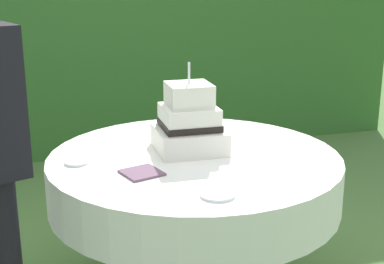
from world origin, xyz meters
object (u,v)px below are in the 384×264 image
(cake_table, at_px, (194,179))
(napkin_stack, at_px, (142,173))
(serving_plate_near, at_px, (218,195))
(wedding_cake, at_px, (190,123))
(serving_plate_far, at_px, (77,162))

(cake_table, relative_size, napkin_stack, 8.92)
(serving_plate_near, xyz_separation_m, napkin_stack, (-0.22, 0.32, -0.00))
(wedding_cake, height_order, napkin_stack, wedding_cake)
(wedding_cake, xyz_separation_m, napkin_stack, (-0.29, -0.25, -0.12))
(napkin_stack, bearing_deg, serving_plate_far, 138.91)
(napkin_stack, bearing_deg, wedding_cake, 41.19)
(wedding_cake, distance_m, napkin_stack, 0.40)
(cake_table, height_order, wedding_cake, wedding_cake)
(cake_table, bearing_deg, serving_plate_near, -97.10)
(cake_table, xyz_separation_m, serving_plate_far, (-0.53, 0.05, 0.12))
(serving_plate_near, bearing_deg, cake_table, 82.90)
(serving_plate_far, xyz_separation_m, napkin_stack, (0.25, -0.21, -0.00))
(serving_plate_near, distance_m, serving_plate_far, 0.71)
(cake_table, height_order, napkin_stack, napkin_stack)
(cake_table, height_order, serving_plate_far, serving_plate_far)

